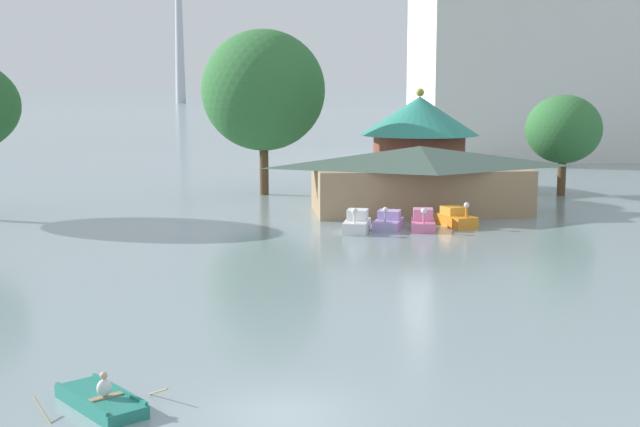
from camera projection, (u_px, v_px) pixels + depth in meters
ground_plane at (285, 414)px, 23.97m from camera, size 2000.00×2000.00×0.00m
rowboat_with_rower at (101, 400)px, 24.44m from camera, size 3.72×3.50×1.51m
pedal_boat_white at (357, 223)px, 53.45m from camera, size 2.12×3.13×1.67m
pedal_boat_lavender at (388, 221)px, 54.72m from camera, size 2.43×3.18×1.55m
pedal_boat_pink at (423, 222)px, 54.19m from camera, size 1.89×2.90×1.56m
pedal_boat_orange at (456, 218)px, 55.62m from camera, size 2.32×3.25×1.71m
boathouse at (420, 178)px, 61.41m from camera, size 16.09×8.14×4.74m
green_roof_pavilion at (419, 137)px, 74.91m from camera, size 10.29×10.29×8.72m
shoreline_tree_mid at (263, 90)px, 70.34m from camera, size 10.10×10.10×13.51m
shoreline_tree_right at (564, 129)px, 70.28m from camera, size 6.16×6.16×8.23m
background_building_block at (545, 54)px, 105.40m from camera, size 31.62×17.23×25.36m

